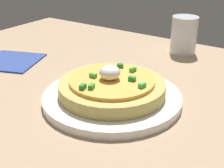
# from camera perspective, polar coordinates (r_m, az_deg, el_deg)

# --- Properties ---
(dining_table) EXTENTS (1.13, 0.77, 0.03)m
(dining_table) POSITION_cam_1_polar(r_m,az_deg,el_deg) (0.63, 0.99, -2.16)
(dining_table) COLOR tan
(dining_table) RESTS_ON ground
(plate) EXTENTS (0.26, 0.26, 0.02)m
(plate) POSITION_cam_1_polar(r_m,az_deg,el_deg) (0.58, 0.00, -2.46)
(plate) COLOR white
(plate) RESTS_ON dining_table
(pizza) EXTENTS (0.20, 0.20, 0.06)m
(pizza) POSITION_cam_1_polar(r_m,az_deg,el_deg) (0.57, -0.01, -0.42)
(pizza) COLOR tan
(pizza) RESTS_ON plate
(cup_near) EXTENTS (0.07, 0.07, 0.10)m
(cup_near) POSITION_cam_1_polar(r_m,az_deg,el_deg) (0.84, 12.92, 8.30)
(cup_near) COLOR silver
(cup_near) RESTS_ON dining_table
(napkin) EXTENTS (0.17, 0.17, 0.00)m
(napkin) POSITION_cam_1_polar(r_m,az_deg,el_deg) (0.81, -17.83, 3.99)
(napkin) COLOR #314893
(napkin) RESTS_ON dining_table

